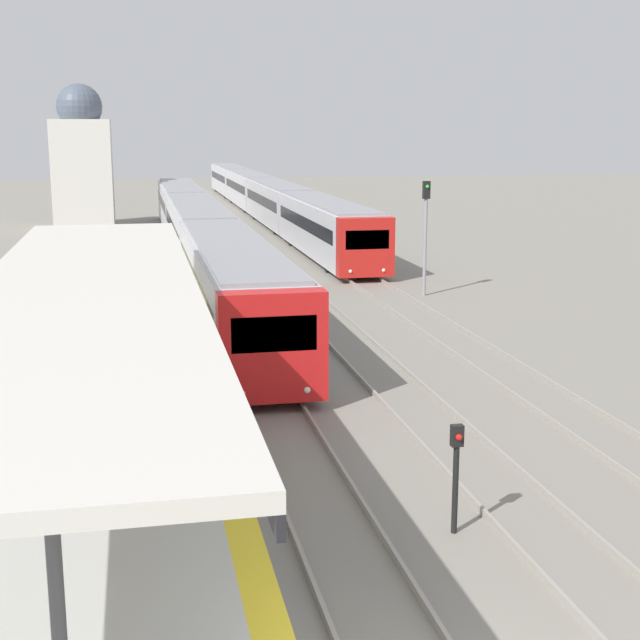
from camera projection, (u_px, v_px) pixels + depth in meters
platform_canopy at (90, 287)px, 16.65m from camera, size 4.00×21.02×2.88m
person_on_platform at (175, 383)px, 16.87m from camera, size 0.40×0.22×1.66m
train_near at (198, 231)px, 44.60m from camera, size 2.61×49.77×3.04m
train_far at (263, 195)px, 70.09m from camera, size 2.53×65.17×3.00m
signal_post_near at (456, 467)px, 14.68m from camera, size 0.20×0.21×1.89m
signal_mast_far at (426, 224)px, 35.79m from camera, size 0.28×0.29×4.63m
distant_domed_building at (82, 161)px, 61.22m from camera, size 4.00×4.00×9.73m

